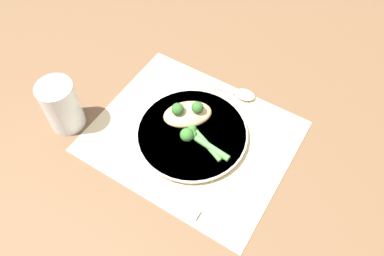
# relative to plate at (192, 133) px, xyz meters

# --- Properties ---
(ground_plane) EXTENTS (3.00, 3.00, 0.00)m
(ground_plane) POSITION_rel_plate_xyz_m (0.00, 0.00, -0.01)
(ground_plane) COLOR brown
(placemat) EXTENTS (0.42, 0.35, 0.00)m
(placemat) POSITION_rel_plate_xyz_m (0.00, 0.00, -0.01)
(placemat) COLOR beige
(placemat) RESTS_ON ground_plane
(plate) EXTENTS (0.24, 0.24, 0.01)m
(plate) POSITION_rel_plate_xyz_m (0.00, 0.00, 0.00)
(plate) COLOR silver
(plate) RESTS_ON placemat
(chicken_fillet) EXTENTS (0.12, 0.12, 0.03)m
(chicken_fillet) POSITION_rel_plate_xyz_m (0.03, -0.03, 0.02)
(chicken_fillet) COLOR tan
(chicken_fillet) RESTS_ON plate
(pesto_dollop_primary) EXTENTS (0.03, 0.03, 0.03)m
(pesto_dollop_primary) POSITION_rel_plate_xyz_m (0.01, -0.04, 0.05)
(pesto_dollop_primary) COLOR #336628
(pesto_dollop_primary) RESTS_ON chicken_fillet
(pesto_dollop_secondary) EXTENTS (0.03, 0.03, 0.03)m
(pesto_dollop_secondary) POSITION_rel_plate_xyz_m (0.04, -0.01, 0.05)
(pesto_dollop_secondary) COLOR #336628
(pesto_dollop_secondary) RESTS_ON chicken_fillet
(broccoli_stalk_front) EXTENTS (0.10, 0.06, 0.02)m
(broccoli_stalk_front) POSITION_rel_plate_xyz_m (0.02, -0.01, 0.02)
(broccoli_stalk_front) COLOR #51A847
(broccoli_stalk_front) RESTS_ON plate
(broccoli_stalk_right) EXTENTS (0.13, 0.08, 0.03)m
(broccoli_stalk_right) POSITION_rel_plate_xyz_m (0.02, -0.01, 0.02)
(broccoli_stalk_right) COLOR #51A847
(broccoli_stalk_right) RESTS_ON plate
(broccoli_stalk_left) EXTENTS (0.12, 0.04, 0.03)m
(broccoli_stalk_left) POSITION_rel_plate_xyz_m (-0.02, 0.01, 0.02)
(broccoli_stalk_left) COLOR #51A847
(broccoli_stalk_left) RESTS_ON plate
(knife) EXTENTS (0.18, 0.02, 0.01)m
(knife) POSITION_rel_plate_xyz_m (-0.02, 0.15, -0.01)
(knife) COLOR silver
(knife) RESTS_ON placemat
(spoon) EXTENTS (0.16, 0.04, 0.01)m
(spoon) POSITION_rel_plate_xyz_m (-0.03, -0.16, -0.00)
(spoon) COLOR silver
(spoon) RESTS_ON placemat
(water_glass) EXTENTS (0.08, 0.08, 0.12)m
(water_glass) POSITION_rel_plate_xyz_m (0.26, 0.11, 0.05)
(water_glass) COLOR silver
(water_glass) RESTS_ON ground_plane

